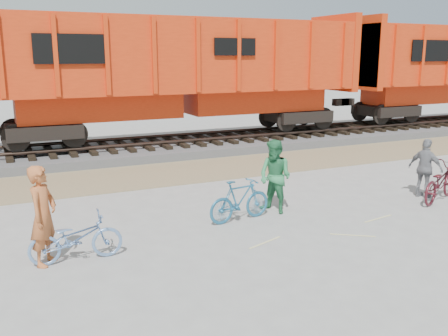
{
  "coord_description": "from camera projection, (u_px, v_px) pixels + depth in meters",
  "views": [
    {
      "loc": [
        -5.58,
        -8.71,
        3.55
      ],
      "look_at": [
        -0.81,
        1.5,
        1.0
      ],
      "focal_mm": 40.0,
      "sensor_mm": 36.0,
      "label": 1
    }
  ],
  "objects": [
    {
      "name": "bicycle_teal",
      "position": [
        240.0,
        200.0,
        10.86
      ],
      "size": [
        1.59,
        0.66,
        0.93
      ],
      "primitive_type": "imported",
      "rotation": [
        0.0,
        0.0,
        1.72
      ],
      "color": "#236287",
      "rests_on": "ground"
    },
    {
      "name": "hopper_car_center",
      "position": [
        182.0,
        70.0,
        18.48
      ],
      "size": [
        14.0,
        3.13,
        4.65
      ],
      "color": "black",
      "rests_on": "track"
    },
    {
      "name": "bicycle_maroon",
      "position": [
        440.0,
        182.0,
        12.35
      ],
      "size": [
        1.96,
        1.3,
        0.97
      ],
      "primitive_type": "imported",
      "rotation": [
        0.0,
        0.0,
        1.96
      ],
      "color": "#47151D",
      "rests_on": "ground"
    },
    {
      "name": "ballast_bed",
      "position": [
        159.0,
        148.0,
        18.71
      ],
      "size": [
        120.0,
        4.0,
        0.3
      ],
      "primitive_type": "cube",
      "color": "slate",
      "rests_on": "ground"
    },
    {
      "name": "track",
      "position": [
        159.0,
        140.0,
        18.63
      ],
      "size": [
        120.0,
        2.6,
        0.24
      ],
      "color": "black",
      "rests_on": "ballast_bed"
    },
    {
      "name": "person_solo",
      "position": [
        43.0,
        216.0,
        8.51
      ],
      "size": [
        0.7,
        0.76,
        1.75
      ],
      "primitive_type": "imported",
      "rotation": [
        0.0,
        0.0,
        1.0
      ],
      "color": "#B45D2E",
      "rests_on": "ground"
    },
    {
      "name": "bicycle_blue",
      "position": [
        76.0,
        238.0,
        8.73
      ],
      "size": [
        1.63,
        0.6,
        0.85
      ],
      "primitive_type": "imported",
      "rotation": [
        0.0,
        0.0,
        1.55
      ],
      "color": "#6A90C4",
      "rests_on": "ground"
    },
    {
      "name": "ground",
      "position": [
        287.0,
        223.0,
        10.79
      ],
      "size": [
        120.0,
        120.0,
        0.0
      ],
      "primitive_type": "plane",
      "color": "#9E9E99",
      "rests_on": "ground"
    },
    {
      "name": "gravel_strip",
      "position": [
        193.0,
        171.0,
        15.64
      ],
      "size": [
        120.0,
        3.0,
        0.02
      ],
      "primitive_type": "cube",
      "color": "#97855E",
      "rests_on": "ground"
    },
    {
      "name": "person_woman",
      "position": [
        425.0,
        168.0,
        12.6
      ],
      "size": [
        0.62,
        0.96,
        1.51
      ],
      "primitive_type": "imported",
      "rotation": [
        0.0,
        0.0,
        1.88
      ],
      "color": "slate",
      "rests_on": "ground"
    },
    {
      "name": "person_man",
      "position": [
        275.0,
        177.0,
        11.37
      ],
      "size": [
        0.91,
        1.01,
        1.69
      ],
      "primitive_type": "imported",
      "rotation": [
        0.0,
        0.0,
        -1.16
      ],
      "color": "#2D7C4B",
      "rests_on": "ground"
    }
  ]
}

